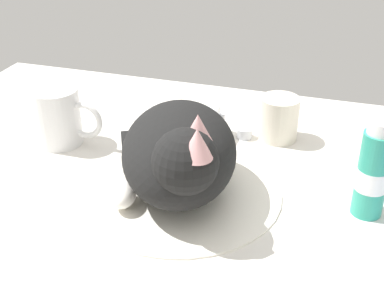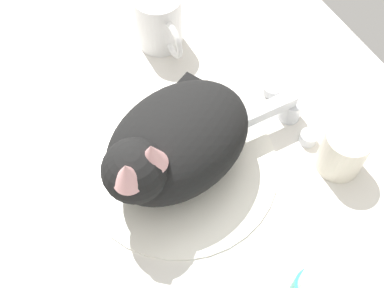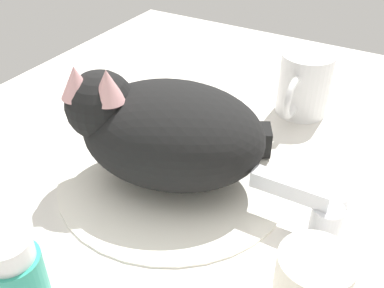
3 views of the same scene
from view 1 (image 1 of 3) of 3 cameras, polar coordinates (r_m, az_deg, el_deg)
name	(u,v)px [view 1 (image 1 of 3)]	position (r cm, az deg, el deg)	size (l,w,h in cm)	color
ground_plane	(180,201)	(80.00, -1.29, -6.13)	(110.00, 82.50, 3.00)	silver
sink_basin	(180,191)	(78.98, -1.30, -5.05)	(30.05, 30.05, 0.62)	white
faucet	(213,123)	(93.19, 2.28, 2.22)	(13.57, 10.86, 5.92)	silver
cat	(179,153)	(74.27, -1.46, -1.02)	(23.73, 26.45, 15.47)	black
coffee_mug	(58,116)	(93.06, -14.16, 2.89)	(12.61, 8.12, 9.97)	white
rinse_cup	(279,118)	(93.39, 9.31, 2.73)	(6.82, 6.82, 7.69)	silver
toothpaste_bottle	(373,172)	(75.37, 18.88, -2.85)	(4.34, 4.34, 14.33)	teal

